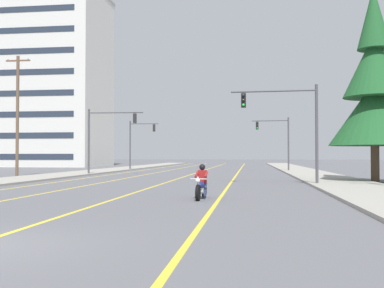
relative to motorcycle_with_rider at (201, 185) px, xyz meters
The scene contains 14 objects.
lane_stripe_center 34.67m from the motorcycle_with_rider, 95.92° to the left, with size 0.16×100.00×0.01m, color yellow.
lane_stripe_left 35.36m from the motorcycle_with_rider, 102.78° to the left, with size 0.16×100.00×0.01m, color yellow.
lane_stripe_right 34.49m from the motorcycle_with_rider, 88.76° to the left, with size 0.16×100.00×0.01m, color yellow.
lane_stripe_far_left 36.22m from the motorcycle_with_rider, 107.84° to the left, with size 0.16×100.00×0.01m, color yellow.
sidewalk_kerb_right 30.49m from the motorcycle_with_rider, 75.19° to the left, with size 4.40×110.00×0.14m, color #9E998E.
sidewalk_kerb_left 32.95m from the motorcycle_with_rider, 116.54° to the left, with size 4.40×110.00×0.14m, color #9E998E.
motorcycle_with_rider is the anchor object (origin of this frame).
traffic_signal_near_right 11.18m from the motorcycle_with_rider, 64.58° to the left, with size 5.34×0.40×6.20m.
traffic_signal_near_left 25.19m from the motorcycle_with_rider, 117.60° to the left, with size 5.27×0.52×6.20m.
traffic_signal_mid_right 34.39m from the motorcycle_with_rider, 81.25° to the left, with size 4.26×0.44×6.20m.
traffic_signal_mid_left 38.88m from the motorcycle_with_rider, 108.13° to the left, with size 3.67×0.54×6.20m.
utility_pole_left_near 25.62m from the motorcycle_with_rider, 135.29° to the left, with size 2.19×0.26×10.44m.
conifer_tree_right_verge_near 17.62m from the motorcycle_with_rider, 51.36° to the left, with size 6.11×6.11×13.45m.
apartment_building_far_left_block 65.21m from the motorcycle_with_rider, 122.25° to the left, with size 22.73×14.92×29.78m.
Camera 1 is at (5.51, -8.34, 1.82)m, focal length 42.22 mm.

